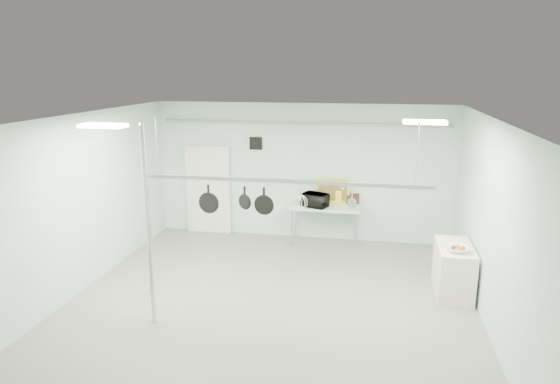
% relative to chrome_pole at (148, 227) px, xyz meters
% --- Properties ---
extents(floor, '(8.00, 8.00, 0.00)m').
position_rel_chrome_pole_xyz_m(floor, '(1.70, 0.60, -1.60)').
color(floor, gray).
rests_on(floor, ground).
extents(ceiling, '(7.00, 8.00, 0.02)m').
position_rel_chrome_pole_xyz_m(ceiling, '(1.70, 0.60, 1.59)').
color(ceiling, silver).
rests_on(ceiling, back_wall).
extents(back_wall, '(7.00, 0.02, 3.20)m').
position_rel_chrome_pole_xyz_m(back_wall, '(1.70, 4.59, 0.00)').
color(back_wall, silver).
rests_on(back_wall, floor).
extents(right_wall, '(0.02, 8.00, 3.20)m').
position_rel_chrome_pole_xyz_m(right_wall, '(5.19, 0.60, 0.00)').
color(right_wall, silver).
rests_on(right_wall, floor).
extents(door, '(1.10, 0.10, 2.20)m').
position_rel_chrome_pole_xyz_m(door, '(-0.60, 4.54, -0.55)').
color(door, silver).
rests_on(door, floor).
extents(wall_vent, '(0.30, 0.04, 0.30)m').
position_rel_chrome_pole_xyz_m(wall_vent, '(0.60, 4.57, 0.65)').
color(wall_vent, black).
rests_on(wall_vent, back_wall).
extents(conduit_pipe, '(6.60, 0.07, 0.07)m').
position_rel_chrome_pole_xyz_m(conduit_pipe, '(1.70, 4.50, 1.15)').
color(conduit_pipe, gray).
rests_on(conduit_pipe, back_wall).
extents(chrome_pole, '(0.08, 0.08, 3.20)m').
position_rel_chrome_pole_xyz_m(chrome_pole, '(0.00, 0.00, 0.00)').
color(chrome_pole, silver).
rests_on(chrome_pole, floor).
extents(prep_table, '(1.60, 0.70, 0.91)m').
position_rel_chrome_pole_xyz_m(prep_table, '(2.30, 4.20, -0.77)').
color(prep_table, silver).
rests_on(prep_table, floor).
extents(side_cabinet, '(0.60, 1.20, 0.90)m').
position_rel_chrome_pole_xyz_m(side_cabinet, '(4.85, 2.00, -1.15)').
color(side_cabinet, silver).
rests_on(side_cabinet, floor).
extents(pot_rack, '(4.80, 0.06, 1.00)m').
position_rel_chrome_pole_xyz_m(pot_rack, '(1.90, 0.90, 0.63)').
color(pot_rack, '#B7B7BC').
rests_on(pot_rack, ceiling).
extents(light_panel_left, '(0.65, 0.30, 0.05)m').
position_rel_chrome_pole_xyz_m(light_panel_left, '(-0.50, -0.20, 1.56)').
color(light_panel_left, white).
rests_on(light_panel_left, ceiling).
extents(light_panel_right, '(0.65, 0.30, 0.05)m').
position_rel_chrome_pole_xyz_m(light_panel_right, '(4.10, 1.20, 1.56)').
color(light_panel_right, white).
rests_on(light_panel_right, ceiling).
extents(microwave, '(0.67, 0.57, 0.31)m').
position_rel_chrome_pole_xyz_m(microwave, '(2.09, 4.10, -0.54)').
color(microwave, black).
rests_on(microwave, prep_table).
extents(coffee_canister, '(0.23, 0.23, 0.22)m').
position_rel_chrome_pole_xyz_m(coffee_canister, '(2.19, 4.06, -0.59)').
color(coffee_canister, white).
rests_on(coffee_canister, prep_table).
extents(painting_large, '(0.79, 0.18, 0.58)m').
position_rel_chrome_pole_xyz_m(painting_large, '(2.45, 4.50, -0.41)').
color(painting_large, yellow).
rests_on(painting_large, prep_table).
extents(painting_small, '(0.31, 0.10, 0.25)m').
position_rel_chrome_pole_xyz_m(painting_small, '(2.91, 4.50, -0.57)').
color(painting_small, black).
rests_on(painting_small, prep_table).
extents(fruit_bowl, '(0.45, 0.45, 0.09)m').
position_rel_chrome_pole_xyz_m(fruit_bowl, '(4.85, 1.71, -0.65)').
color(fruit_bowl, white).
rests_on(fruit_bowl, side_cabinet).
extents(skillet_left, '(0.36, 0.10, 0.49)m').
position_rel_chrome_pole_xyz_m(skillet_left, '(0.67, 0.90, 0.24)').
color(skillet_left, black).
rests_on(skillet_left, pot_rack).
extents(skillet_mid, '(0.26, 0.18, 0.37)m').
position_rel_chrome_pole_xyz_m(skillet_mid, '(1.29, 0.90, 0.30)').
color(skillet_mid, black).
rests_on(skillet_mid, pot_rack).
extents(skillet_right, '(0.34, 0.09, 0.46)m').
position_rel_chrome_pole_xyz_m(skillet_right, '(1.62, 0.90, 0.26)').
color(skillet_right, black).
rests_on(skillet_right, pot_rack).
extents(whisk, '(0.29, 0.29, 0.36)m').
position_rel_chrome_pole_xyz_m(whisk, '(2.23, 0.90, 0.31)').
color(whisk, '#A9AAAE').
rests_on(whisk, pot_rack).
extents(grater, '(0.09, 0.05, 0.23)m').
position_rel_chrome_pole_xyz_m(grater, '(2.83, 0.90, 0.37)').
color(grater, '#C18B16').
rests_on(grater, pot_rack).
extents(saucepan, '(0.16, 0.12, 0.25)m').
position_rel_chrome_pole_xyz_m(saucepan, '(3.04, 0.90, 0.36)').
color(saucepan, '#A3A3A7').
rests_on(saucepan, pot_rack).
extents(fruit_cluster, '(0.24, 0.24, 0.09)m').
position_rel_chrome_pole_xyz_m(fruit_cluster, '(4.85, 1.71, -0.61)').
color(fruit_cluster, '#B33110').
rests_on(fruit_cluster, fruit_bowl).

